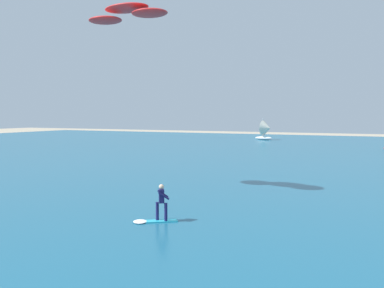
% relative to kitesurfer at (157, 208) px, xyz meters
% --- Properties ---
extents(ocean, '(160.00, 90.00, 0.10)m').
position_rel_kitesurfer_xyz_m(ocean, '(0.96, 35.05, -0.65)').
color(ocean, '#1E607F').
rests_on(ocean, ground).
extents(kitesurfer, '(1.94, 1.56, 1.67)m').
position_rel_kitesurfer_xyz_m(kitesurfer, '(0.00, 0.00, 0.00)').
color(kitesurfer, '#26B2CC').
rests_on(kitesurfer, ocean).
extents(kite, '(5.90, 2.44, 0.87)m').
position_rel_kitesurfer_xyz_m(kite, '(-5.31, 5.62, 10.27)').
color(kite, red).
extents(sailboat_heeled_over, '(3.64, 3.17, 4.12)m').
position_rel_kitesurfer_xyz_m(sailboat_heeled_over, '(-10.24, 58.49, 1.28)').
color(sailboat_heeled_over, white).
rests_on(sailboat_heeled_over, ocean).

